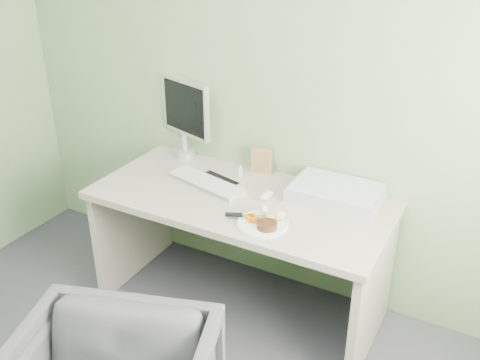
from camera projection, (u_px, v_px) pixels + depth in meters
The scene contains 14 objects.
wall_back at pixel (274, 66), 2.87m from camera, with size 3.50×3.50×0.00m, color gray.
desk at pixel (240, 226), 2.93m from camera, with size 1.60×0.75×0.73m.
plate at pixel (263, 224), 2.59m from camera, with size 0.25×0.25×0.01m, color white.
steak at pixel (267, 225), 2.53m from camera, with size 0.10×0.10×0.03m, color black.
potato_pile at pixel (274, 213), 2.61m from camera, with size 0.11×0.08×0.06m, color tan.
carrot_heap at pixel (252, 217), 2.59m from camera, with size 0.06×0.05×0.04m, color orange.
steak_knife at pixel (241, 215), 2.62m from camera, with size 0.21×0.11×0.02m.
mousepad at pixel (211, 183), 2.99m from camera, with size 0.24×0.21×0.00m, color black.
keyboard at pixel (206, 183), 2.96m from camera, with size 0.48×0.14×0.02m, color white.
computer_mouse at pixel (266, 195), 2.83m from camera, with size 0.06×0.10×0.04m, color white.
photo_frame at pixel (262, 161), 3.08m from camera, with size 0.12×0.01×0.16m, color olive.
eyedrop_bottle at pixel (240, 171), 3.07m from camera, with size 0.02×0.02×0.07m.
scanner at pixel (336, 193), 2.81m from camera, with size 0.47×0.31×0.07m, color silver.
monitor at pixel (185, 114), 3.21m from camera, with size 0.40×0.17×0.49m.
Camera 1 is at (1.20, -0.59, 2.08)m, focal length 40.00 mm.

